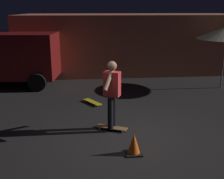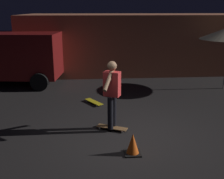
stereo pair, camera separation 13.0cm
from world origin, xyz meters
The scene contains 7 objects.
ground_plane centered at (0.00, 0.00, 0.00)m, with size 28.00×28.00×0.00m, color black.
low_building centered at (1.43, 7.93, 1.33)m, with size 10.80×4.45×2.66m.
parked_van centered at (-4.37, 5.28, 1.16)m, with size 4.79×2.67×2.03m.
skateboard_ridden centered at (-0.36, 0.44, 0.06)m, with size 0.79×0.52×0.07m.
skateboard_spare centered at (-0.79, 2.49, 0.06)m, with size 0.59×0.76×0.07m.
skater centered at (-0.36, 0.44, 1.04)m, with size 0.50×0.92×1.67m.
traffic_cone centered at (-0.03, -0.80, 0.21)m, with size 0.34×0.34×0.46m.
Camera 2 is at (-0.86, -5.97, 2.92)m, focal length 44.72 mm.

